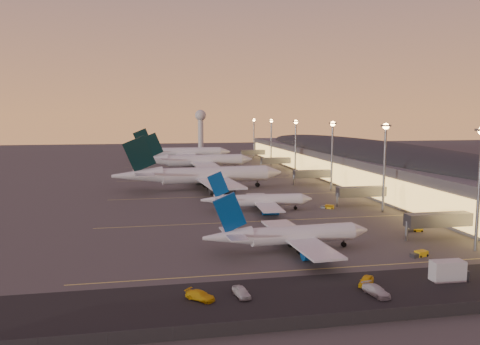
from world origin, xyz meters
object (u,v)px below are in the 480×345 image
object	(u,v)px
airliner_wide_near	(201,175)
baggage_tug_b	(415,229)
catering_truck_a	(449,271)
service_van_a	(241,292)
service_van_b	(200,295)
airliner_wide_mid	(195,161)
baggage_tug_c	(328,207)
airliner_narrow_north	(257,200)
service_van_c	(376,291)
airliner_wide_far	(180,153)
radar_tower	(201,123)
service_van_d	(366,281)
baggage_tug_a	(420,254)
airliner_narrow_south	(289,235)

from	to	relation	value
airliner_wide_near	baggage_tug_b	bearing A→B (deg)	-64.47
airliner_wide_near	catering_truck_a	world-z (taller)	airliner_wide_near
service_van_a	service_van_b	distance (m)	6.46
airliner_wide_mid	baggage_tug_c	xyz separation A→B (m)	(30.72, -105.96, -4.52)
airliner_wide_near	service_van_a	xyz separation A→B (m)	(-4.96, -106.89, -4.61)
airliner_narrow_north	baggage_tug_b	size ratio (longest dim) A/B	8.98
airliner_wide_mid	baggage_tug_b	xyz separation A→B (m)	(41.23, -136.62, -4.55)
baggage_tug_c	service_van_c	xyz separation A→B (m)	(-18.07, -66.68, 0.26)
catering_truck_a	airliner_narrow_north	bearing A→B (deg)	108.85
airliner_wide_far	service_van_b	distance (m)	221.04
airliner_wide_near	airliner_wide_mid	distance (m)	62.41
airliner_wide_mid	radar_tower	xyz separation A→B (m)	(18.56, 146.13, 16.83)
airliner_narrow_north	service_van_d	bearing A→B (deg)	-83.75
baggage_tug_a	service_van_b	distance (m)	47.65
airliner_narrow_north	radar_tower	size ratio (longest dim) A/B	1.03
airliner_narrow_north	baggage_tug_a	size ratio (longest dim) A/B	8.38
airliner_wide_mid	radar_tower	size ratio (longest dim) A/B	1.88
airliner_wide_mid	airliner_narrow_south	bearing A→B (deg)	-89.67
baggage_tug_c	service_van_d	size ratio (longest dim) A/B	0.87
baggage_tug_b	catering_truck_a	distance (m)	34.76
airliner_narrow_north	airliner_wide_far	size ratio (longest dim) A/B	0.53
service_van_b	radar_tower	bearing A→B (deg)	36.28
airliner_narrow_south	airliner_wide_far	bearing A→B (deg)	89.67
baggage_tug_a	airliner_narrow_south	bearing A→B (deg)	144.96
airliner_wide_mid	baggage_tug_a	xyz separation A→B (m)	(30.81, -155.34, -4.53)
airliner_wide_mid	catering_truck_a	distance (m)	171.13
airliner_narrow_north	service_van_b	xyz separation A→B (m)	(-23.66, -64.12, -2.39)
baggage_tug_c	airliner_narrow_north	bearing A→B (deg)	-147.10
airliner_wide_near	catering_truck_a	bearing A→B (deg)	-78.98
airliner_narrow_south	baggage_tug_c	xyz separation A→B (m)	(24.64, 40.83, -2.83)
catering_truck_a	service_van_d	bearing A→B (deg)	-179.69
service_van_a	catering_truck_a	bearing A→B (deg)	-10.07
baggage_tug_a	service_van_d	size ratio (longest dim) A/B	0.88
airliner_narrow_north	baggage_tug_a	distance (m)	54.78
airliner_narrow_north	baggage_tug_c	xyz separation A→B (m)	(21.81, -0.77, -2.58)
service_van_c	airliner_narrow_north	bearing A→B (deg)	81.04
baggage_tug_b	service_van_c	distance (m)	45.98
airliner_wide_near	airliner_narrow_south	bearing A→B (deg)	-89.06
baggage_tug_c	catering_truck_a	world-z (taller)	catering_truck_a
service_van_a	service_van_d	xyz separation A→B (m)	(21.34, 0.89, -0.01)
airliner_wide_mid	service_van_d	distance (m)	168.87
service_van_a	radar_tower	bearing A→B (deg)	74.38
airliner_narrow_south	airliner_wide_mid	bearing A→B (deg)	88.98
airliner_narrow_north	airliner_wide_near	bearing A→B (deg)	108.44
airliner_wide_far	baggage_tug_a	xyz separation A→B (m)	(35.35, -206.79, -4.72)
airliner_narrow_south	airliner_wide_far	distance (m)	198.54
airliner_wide_near	baggage_tug_b	distance (m)	86.78
airliner_narrow_south	airliner_wide_mid	size ratio (longest dim) A/B	0.59
service_van_b	airliner_wide_far	bearing A→B (deg)	39.66
airliner_wide_far	baggage_tug_b	size ratio (longest dim) A/B	16.97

